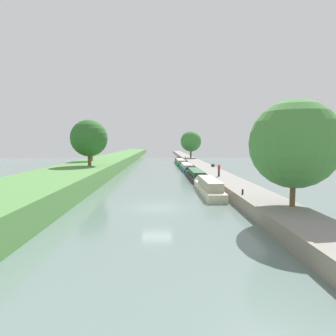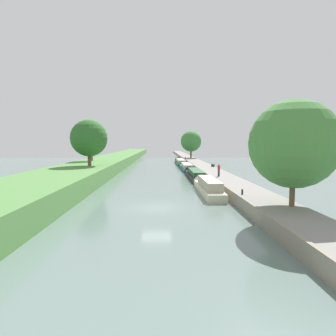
# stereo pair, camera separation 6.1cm
# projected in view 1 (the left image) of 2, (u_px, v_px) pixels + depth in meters

# --- Properties ---
(ground_plane) EXTENTS (160.00, 160.00, 0.00)m
(ground_plane) POSITION_uv_depth(u_px,v_px,m) (157.00, 208.00, 24.77)
(ground_plane) COLOR slate
(left_grassy_bank) EXTENTS (8.59, 260.00, 2.04)m
(left_grassy_bank) POSITION_uv_depth(u_px,v_px,m) (20.00, 196.00, 24.38)
(left_grassy_bank) COLOR #518442
(left_grassy_bank) RESTS_ON ground_plane
(right_towpath) EXTENTS (3.40, 260.00, 1.04)m
(right_towpath) POSITION_uv_depth(u_px,v_px,m) (260.00, 201.00, 24.95)
(right_towpath) COLOR gray
(right_towpath) RESTS_ON ground_plane
(stone_quay) EXTENTS (0.25, 260.00, 1.09)m
(stone_quay) POSITION_uv_depth(u_px,v_px,m) (239.00, 201.00, 24.90)
(stone_quay) COLOR gray
(stone_quay) RESTS_ON ground_plane
(narrowboat_cream) EXTENTS (1.81, 11.80, 2.15)m
(narrowboat_cream) POSITION_uv_depth(u_px,v_px,m) (208.00, 187.00, 31.96)
(narrowboat_cream) COLOR beige
(narrowboat_cream) RESTS_ON ground_plane
(narrowboat_black) EXTENTS (2.02, 14.04, 2.00)m
(narrowboat_black) POSITION_uv_depth(u_px,v_px,m) (195.00, 174.00, 45.52)
(narrowboat_black) COLOR black
(narrowboat_black) RESTS_ON ground_plane
(narrowboat_teal) EXTENTS (2.01, 14.01, 1.97)m
(narrowboat_teal) POSITION_uv_depth(u_px,v_px,m) (186.00, 167.00, 59.46)
(narrowboat_teal) COLOR #195B60
(narrowboat_teal) RESTS_ON ground_plane
(narrowboat_green) EXTENTS (2.16, 16.93, 2.06)m
(narrowboat_green) POSITION_uv_depth(u_px,v_px,m) (180.00, 162.00, 74.78)
(narrowboat_green) COLOR #1E6033
(narrowboat_green) RESTS_ON ground_plane
(tree_rightbank_near) EXTENTS (6.14, 6.14, 7.44)m
(tree_rightbank_near) POSITION_uv_depth(u_px,v_px,m) (294.00, 144.00, 20.20)
(tree_rightbank_near) COLOR brown
(tree_rightbank_near) RESTS_ON right_towpath
(tree_rightbank_midnear) EXTENTS (5.95, 5.95, 7.75)m
(tree_rightbank_midnear) POSITION_uv_depth(u_px,v_px,m) (191.00, 141.00, 84.54)
(tree_rightbank_midnear) COLOR brown
(tree_rightbank_midnear) RESTS_ON right_towpath
(tree_leftbank_downstream) EXTENTS (5.41, 5.41, 6.80)m
(tree_leftbank_downstream) POSITION_uv_depth(u_px,v_px,m) (89.00, 138.00, 43.10)
(tree_leftbank_downstream) COLOR brown
(tree_leftbank_downstream) RESTS_ON left_grassy_bank
(tree_leftbank_upstream) EXTENTS (4.61, 4.61, 7.33)m
(tree_leftbank_upstream) POSITION_uv_depth(u_px,v_px,m) (91.00, 134.00, 54.91)
(tree_leftbank_upstream) COLOR brown
(tree_leftbank_upstream) RESTS_ON left_grassy_bank
(person_walking) EXTENTS (0.34, 0.34, 1.66)m
(person_walking) POSITION_uv_depth(u_px,v_px,m) (219.00, 170.00, 38.60)
(person_walking) COLOR #282D42
(person_walking) RESTS_ON right_towpath
(mooring_bollard_near) EXTENTS (0.16, 0.16, 0.45)m
(mooring_bollard_near) POSITION_uv_depth(u_px,v_px,m) (243.00, 192.00, 25.22)
(mooring_bollard_near) COLOR black
(mooring_bollard_near) RESTS_ON right_towpath
(mooring_bollard_far) EXTENTS (0.16, 0.16, 0.45)m
(mooring_bollard_far) POSITION_uv_depth(u_px,v_px,m) (186.00, 157.00, 82.40)
(mooring_bollard_far) COLOR black
(mooring_bollard_far) RESTS_ON right_towpath
(park_bench) EXTENTS (0.44, 1.50, 0.47)m
(park_bench) POSITION_uv_depth(u_px,v_px,m) (213.00, 165.00, 54.26)
(park_bench) COLOR #333338
(park_bench) RESTS_ON right_towpath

